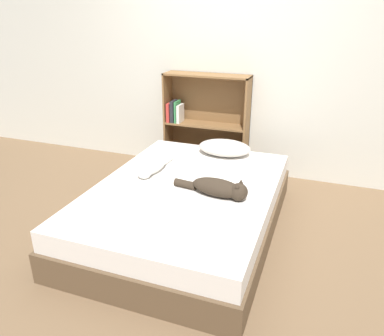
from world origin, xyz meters
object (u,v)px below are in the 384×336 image
(cat_light, at_px, (152,167))
(bed, at_px, (186,208))
(bookshelf, at_px, (205,122))
(pillow, at_px, (225,148))
(cat_dark, at_px, (220,188))

(cat_light, bearing_deg, bed, 75.65)
(bed, bearing_deg, cat_light, 159.63)
(cat_light, xyz_separation_m, bookshelf, (0.10, 1.18, 0.10))
(bookshelf, bearing_deg, pillow, -52.78)
(bed, distance_m, bookshelf, 1.39)
(bed, height_order, bookshelf, bookshelf)
(bed, relative_size, bookshelf, 1.85)
(bed, xyz_separation_m, bookshelf, (-0.27, 1.32, 0.37))
(cat_dark, distance_m, bookshelf, 1.51)
(pillow, height_order, cat_dark, cat_dark)
(bed, height_order, cat_light, cat_light)
(bed, xyz_separation_m, pillow, (0.10, 0.82, 0.28))
(cat_dark, xyz_separation_m, bookshelf, (-0.59, 1.39, 0.10))
(pillow, bearing_deg, bed, -97.05)
(cat_light, distance_m, bookshelf, 1.19)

